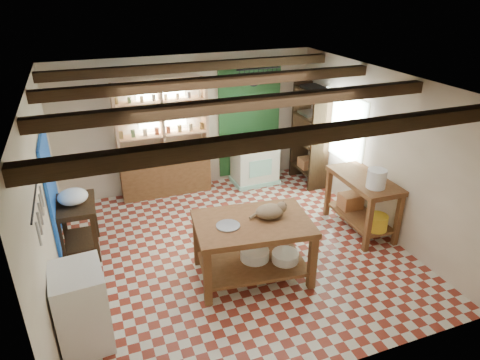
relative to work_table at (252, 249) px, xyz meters
name	(u,v)px	position (x,y,z in m)	size (l,w,h in m)	color
floor	(233,250)	(-0.03, 0.69, -0.45)	(5.00, 5.00, 0.02)	maroon
ceiling	(232,82)	(-0.03, 0.69, 2.16)	(5.00, 5.00, 0.02)	#48474C
wall_back	(189,124)	(-0.03, 3.19, 0.86)	(5.00, 0.04, 2.60)	beige
wall_front	(324,276)	(-0.03, -1.81, 0.86)	(5.00, 0.04, 2.60)	beige
wall_left	(44,202)	(-2.53, 0.69, 0.86)	(0.04, 5.00, 2.60)	beige
wall_right	(378,151)	(2.47, 0.69, 0.86)	(0.04, 5.00, 2.60)	beige
ceiling_beams	(232,91)	(-0.03, 0.69, 2.04)	(5.00, 3.80, 0.15)	#342212
blue_wall_patch	(51,187)	(-2.50, 1.59, 0.66)	(0.04, 1.40, 1.60)	blue
green_wall_patch	(249,120)	(1.22, 3.16, 0.81)	(1.30, 0.04, 2.30)	#205022
window_back	(162,106)	(-0.53, 3.17, 1.26)	(0.90, 0.02, 0.80)	silver
window_right	(343,127)	(2.45, 1.69, 0.96)	(0.02, 1.30, 1.20)	silver
utensil_rail	(37,212)	(-2.47, -0.51, 1.34)	(0.06, 0.90, 0.28)	black
pot_rack	(258,77)	(1.22, 2.74, 1.74)	(0.86, 0.12, 0.36)	black
shelving_unit	(163,140)	(-0.58, 3.00, 0.66)	(1.70, 0.34, 2.20)	tan
tall_rack	(310,136)	(2.25, 2.49, 0.56)	(0.40, 0.86, 2.00)	#342212
work_table	(252,249)	(0.00, 0.00, 0.00)	(1.55, 1.03, 0.88)	brown
stove	(255,163)	(1.21, 2.84, -0.01)	(0.88, 0.59, 0.86)	silver
prep_table	(79,228)	(-2.23, 1.47, -0.02)	(0.57, 0.83, 0.84)	#342212
white_cabinet	(82,308)	(-2.25, -0.47, 0.05)	(0.55, 0.66, 0.99)	white
right_counter	(361,204)	(2.15, 0.52, 0.03)	(0.66, 1.32, 0.94)	brown
cat	(270,211)	(0.25, 0.02, 0.53)	(0.40, 0.30, 0.18)	#8E7352
steel_tray	(228,226)	(-0.35, -0.01, 0.45)	(0.32, 0.32, 0.02)	#94959B
basin_large	(255,254)	(0.06, 0.04, -0.14)	(0.41, 0.41, 0.14)	white
basin_small	(285,257)	(0.43, -0.16, -0.14)	(0.38, 0.38, 0.13)	white
kettle_left	(243,140)	(0.96, 2.83, 0.53)	(0.19, 0.19, 0.22)	#94959B
kettle_right	(260,138)	(1.31, 2.84, 0.52)	(0.17, 0.17, 0.21)	black
enamel_bowl	(73,197)	(-2.23, 1.47, 0.51)	(0.43, 0.43, 0.22)	white
white_bucket	(376,179)	(2.09, 0.17, 0.65)	(0.29, 0.29, 0.29)	white
wicker_basket	(350,201)	(2.16, 0.82, -0.06)	(0.36, 0.29, 0.25)	#AB6F45
yellow_tub	(377,222)	(2.14, 0.07, -0.07)	(0.33, 0.33, 0.24)	yellow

